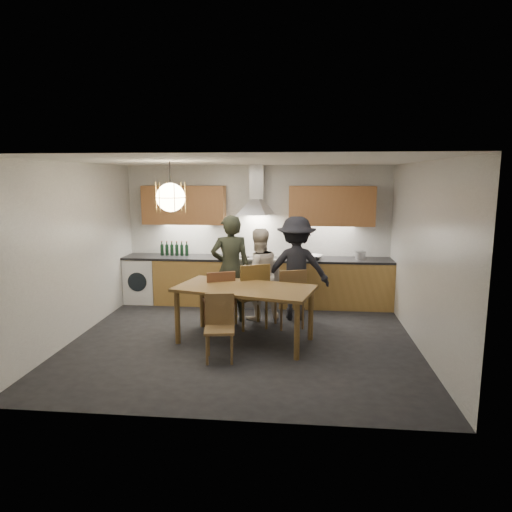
# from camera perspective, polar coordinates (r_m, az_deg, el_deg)

# --- Properties ---
(ground) EXTENTS (5.00, 5.00, 0.00)m
(ground) POSITION_cam_1_polar(r_m,az_deg,el_deg) (6.86, -1.63, -10.49)
(ground) COLOR black
(ground) RESTS_ON ground
(room_shell) EXTENTS (5.02, 4.52, 2.61)m
(room_shell) POSITION_cam_1_polar(r_m,az_deg,el_deg) (6.46, -1.70, 3.85)
(room_shell) COLOR white
(room_shell) RESTS_ON ground
(counter_run) EXTENTS (5.00, 0.62, 0.90)m
(counter_run) POSITION_cam_1_polar(r_m,az_deg,el_deg) (8.58, 0.16, -3.15)
(counter_run) COLOR tan
(counter_run) RESTS_ON ground
(range_stove) EXTENTS (0.90, 0.60, 0.92)m
(range_stove) POSITION_cam_1_polar(r_m,az_deg,el_deg) (8.58, -0.01, -3.21)
(range_stove) COLOR silver
(range_stove) RESTS_ON ground
(wall_fixtures) EXTENTS (4.30, 0.54, 1.10)m
(wall_fixtures) POSITION_cam_1_polar(r_m,az_deg,el_deg) (8.50, 0.07, 6.42)
(wall_fixtures) COLOR #B97B47
(wall_fixtures) RESTS_ON ground
(pendant_lamp) EXTENTS (0.43, 0.43, 0.70)m
(pendant_lamp) POSITION_cam_1_polar(r_m,az_deg,el_deg) (6.54, -10.63, 7.21)
(pendant_lamp) COLOR black
(pendant_lamp) RESTS_ON ground
(dining_table) EXTENTS (2.13, 1.42, 0.82)m
(dining_table) POSITION_cam_1_polar(r_m,az_deg,el_deg) (6.60, -1.42, -4.69)
(dining_table) COLOR brown
(dining_table) RESTS_ON ground
(chair_back_left) EXTENTS (0.58, 0.58, 0.97)m
(chair_back_left) POSITION_cam_1_polar(r_m,az_deg,el_deg) (7.09, -4.56, -5.12)
(chair_back_left) COLOR brown
(chair_back_left) RESTS_ON ground
(chair_back_mid) EXTENTS (0.63, 0.63, 1.05)m
(chair_back_mid) POSITION_cam_1_polar(r_m,az_deg,el_deg) (7.19, -0.40, -4.48)
(chair_back_mid) COLOR brown
(chair_back_mid) RESTS_ON ground
(chair_back_right) EXTENTS (0.55, 0.55, 0.96)m
(chair_back_right) POSITION_cam_1_polar(r_m,az_deg,el_deg) (7.23, 4.37, -4.83)
(chair_back_right) COLOR brown
(chair_back_right) RESTS_ON ground
(chair_front) EXTENTS (0.44, 0.44, 0.86)m
(chair_front) POSITION_cam_1_polar(r_m,az_deg,el_deg) (6.09, -4.56, -8.25)
(chair_front) COLOR brown
(chair_front) RESTS_ON ground
(person_left) EXTENTS (0.73, 0.56, 1.78)m
(person_left) POSITION_cam_1_polar(r_m,az_deg,el_deg) (7.52, -3.19, -1.61)
(person_left) COLOR black
(person_left) RESTS_ON ground
(person_mid) EXTENTS (0.93, 0.84, 1.55)m
(person_mid) POSITION_cam_1_polar(r_m,az_deg,el_deg) (7.66, 0.28, -2.28)
(person_mid) COLOR beige
(person_mid) RESTS_ON ground
(person_right) EXTENTS (1.17, 0.72, 1.74)m
(person_right) POSITION_cam_1_polar(r_m,az_deg,el_deg) (7.69, 5.03, -1.53)
(person_right) COLOR black
(person_right) RESTS_ON ground
(mixing_bowl) EXTENTS (0.40, 0.40, 0.08)m
(mixing_bowl) POSITION_cam_1_polar(r_m,az_deg,el_deg) (8.38, 7.30, -0.13)
(mixing_bowl) COLOR #B4B4B8
(mixing_bowl) RESTS_ON counter_run
(stock_pot) EXTENTS (0.19, 0.19, 0.13)m
(stock_pot) POSITION_cam_1_polar(r_m,az_deg,el_deg) (8.55, 12.91, 0.07)
(stock_pot) COLOR silver
(stock_pot) RESTS_ON counter_run
(wine_bottles) EXTENTS (0.55, 0.07, 0.27)m
(wine_bottles) POSITION_cam_1_polar(r_m,az_deg,el_deg) (8.84, -10.17, 0.94)
(wine_bottles) COLOR black
(wine_bottles) RESTS_ON counter_run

